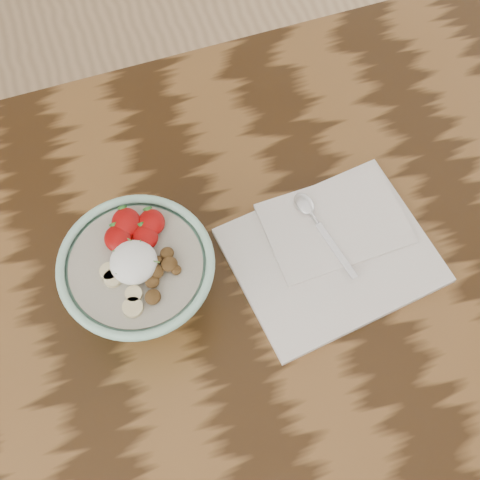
% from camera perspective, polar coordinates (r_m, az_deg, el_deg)
% --- Properties ---
extents(table, '(1.60, 0.90, 0.75)m').
position_cam_1_polar(table, '(1.08, -2.34, -6.10)').
color(table, '#301C0C').
rests_on(table, ground).
extents(breakfast_bowl, '(0.21, 0.21, 0.14)m').
position_cam_1_polar(breakfast_bowl, '(0.94, -8.54, -3.08)').
color(breakfast_bowl, '#A0D7BD').
rests_on(breakfast_bowl, table).
extents(napkin, '(0.32, 0.27, 0.02)m').
position_cam_1_polar(napkin, '(1.03, 7.87, -0.73)').
color(napkin, white).
rests_on(napkin, table).
extents(spoon, '(0.05, 0.16, 0.01)m').
position_cam_1_polar(spoon, '(1.03, 6.17, 2.13)').
color(spoon, silver).
rests_on(spoon, napkin).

